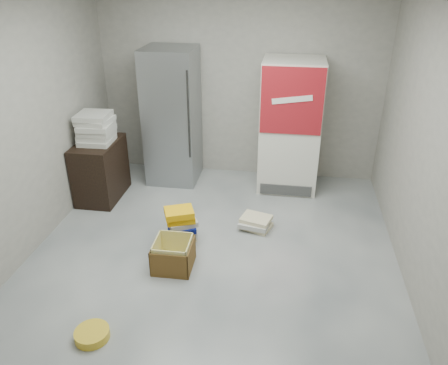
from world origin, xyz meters
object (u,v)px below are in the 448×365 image
coke_cooler (290,126)px  phonebook_stack_main (181,227)px  steel_fridge (172,117)px  wood_shelf (101,170)px  cardboard_box (173,256)px

coke_cooler → phonebook_stack_main: coke_cooler is taller
coke_cooler → phonebook_stack_main: (-1.14, -1.67, -0.67)m
steel_fridge → phonebook_stack_main: 1.90m
steel_fridge → wood_shelf: size_ratio=2.37×
steel_fridge → wood_shelf: 1.23m
wood_shelf → cardboard_box: wood_shelf is taller
coke_cooler → wood_shelf: size_ratio=2.25×
wood_shelf → cardboard_box: 1.95m
steel_fridge → phonebook_stack_main: bearing=-73.2°
steel_fridge → coke_cooler: 1.65m
wood_shelf → steel_fridge: bearing=41.3°
coke_cooler → phonebook_stack_main: 2.14m
phonebook_stack_main → wood_shelf: bearing=122.1°
steel_fridge → coke_cooler: bearing=-0.2°
coke_cooler → cardboard_box: size_ratio=4.38×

